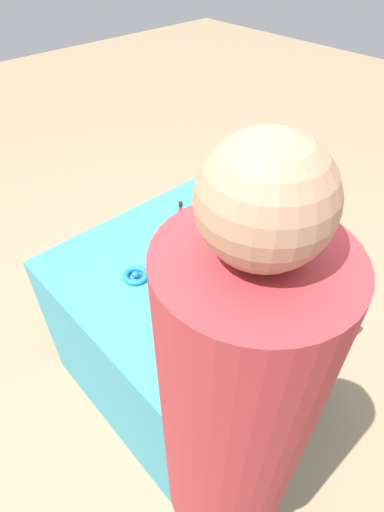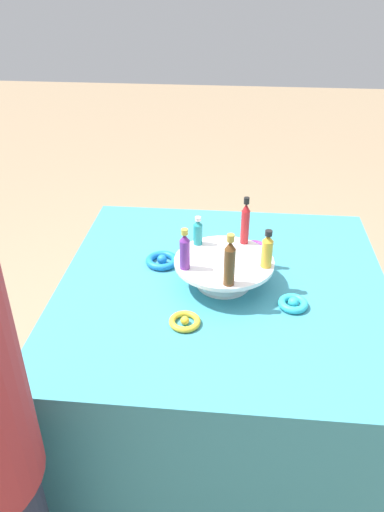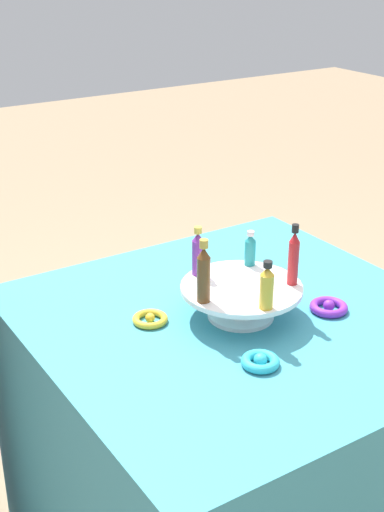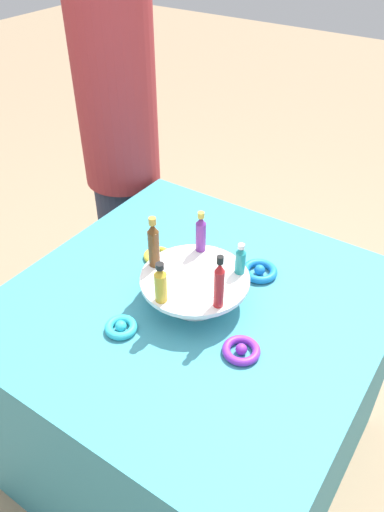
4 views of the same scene
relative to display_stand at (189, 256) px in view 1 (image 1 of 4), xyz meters
name	(u,v)px [view 1 (image 1 of 4)]	position (x,y,z in m)	size (l,w,h in m)	color
ground_plane	(189,369)	(0.00, 0.00, -0.82)	(12.00, 12.00, 0.00)	#997F60
party_table	(189,324)	(0.00, 0.00, -0.44)	(0.98, 0.98, 0.76)	teal
display_stand	(189,256)	(0.00, 0.00, 0.00)	(0.29, 0.29, 0.08)	white
bottle_teal	(158,242)	(-0.09, -0.08, 0.07)	(0.03, 0.03, 0.09)	teal
bottle_purple	(176,259)	(0.05, -0.11, 0.08)	(0.03, 0.03, 0.13)	#702D93
bottle_brown	(214,250)	(0.12, 0.02, 0.10)	(0.03, 0.03, 0.15)	brown
bottle_gold	(214,230)	(0.02, 0.12, 0.08)	(0.03, 0.03, 0.11)	gold
bottle_red	(181,219)	(-0.11, 0.06, 0.10)	(0.03, 0.03, 0.15)	#B21E23
ribbon_bow_blue	(136,275)	(-0.09, -0.20, -0.05)	(0.10, 0.10, 0.03)	blue
ribbon_bow_gold	(206,303)	(0.20, -0.09, -0.05)	(0.09, 0.09, 0.02)	gold
ribbon_bow_teal	(238,253)	(0.09, 0.20, -0.05)	(0.08, 0.08, 0.03)	#2DB7CC
ribbon_bow_purple	(174,232)	(-0.20, 0.09, -0.05)	(0.09, 0.09, 0.03)	purple
person_figure	(227,462)	(0.66, -0.48, 0.05)	(0.29, 0.29, 1.72)	#282D42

